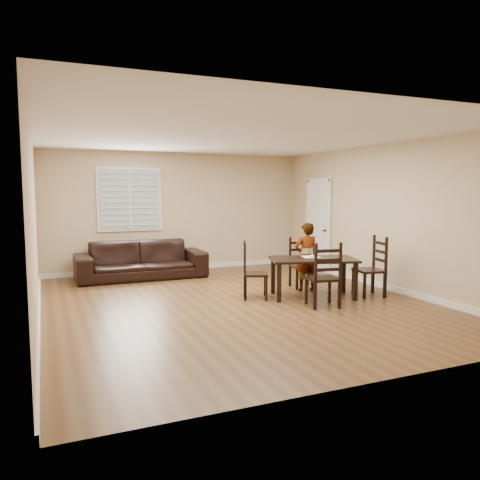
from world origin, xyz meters
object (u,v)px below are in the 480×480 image
at_px(chair_left, 249,273).
at_px(dining_table, 313,263).
at_px(chair_near, 300,264).
at_px(donut, 312,256).
at_px(child, 306,257).
at_px(sofa, 141,260).
at_px(chair_right, 376,269).
at_px(chair_far, 326,279).

bearing_deg(chair_left, dining_table, -86.30).
height_order(chair_near, donut, chair_near).
distance_m(child, donut, 0.37).
distance_m(dining_table, sofa, 3.77).
bearing_deg(chair_near, dining_table, -99.66).
bearing_deg(chair_right, chair_left, -98.47).
distance_m(dining_table, chair_far, 0.79).
bearing_deg(chair_far, chair_near, -97.04).
distance_m(chair_right, sofa, 4.75).
relative_size(chair_near, chair_left, 0.98).
relative_size(chair_left, chair_right, 0.92).
xyz_separation_m(chair_far, chair_left, (-0.83, 1.11, -0.03)).
xyz_separation_m(donut, sofa, (-2.46, 2.76, -0.31)).
relative_size(child, donut, 13.28).
height_order(child, donut, child).
distance_m(chair_right, donut, 1.14).
height_order(dining_table, chair_right, chair_right).
relative_size(chair_far, chair_left, 1.07).
distance_m(chair_right, child, 1.24).
xyz_separation_m(chair_near, chair_left, (-1.32, -0.53, 0.01)).
bearing_deg(chair_far, child, -97.58).
bearing_deg(chair_right, chair_far, -62.64).
relative_size(chair_left, child, 0.77).
bearing_deg(chair_near, chair_left, -150.91).
relative_size(chair_left, sofa, 0.37).
bearing_deg(sofa, chair_far, -59.70).
bearing_deg(chair_far, sofa, -49.64).
relative_size(chair_near, child, 0.76).
xyz_separation_m(chair_right, sofa, (-3.46, 3.25, -0.09)).
height_order(chair_right, child, child).
height_order(chair_left, sofa, chair_left).
relative_size(chair_right, donut, 11.11).
distance_m(chair_near, child, 0.45).
bearing_deg(chair_right, chair_near, -137.20).
xyz_separation_m(chair_left, sofa, (-1.33, 2.56, -0.05)).
bearing_deg(dining_table, child, 90.00).
bearing_deg(donut, chair_near, 74.77).
relative_size(child, sofa, 0.47).
xyz_separation_m(chair_left, donut, (1.12, -0.21, 0.26)).
bearing_deg(chair_left, sofa, 49.92).
relative_size(dining_table, chair_right, 1.55).
xyz_separation_m(chair_near, sofa, (-2.66, 2.02, -0.04)).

